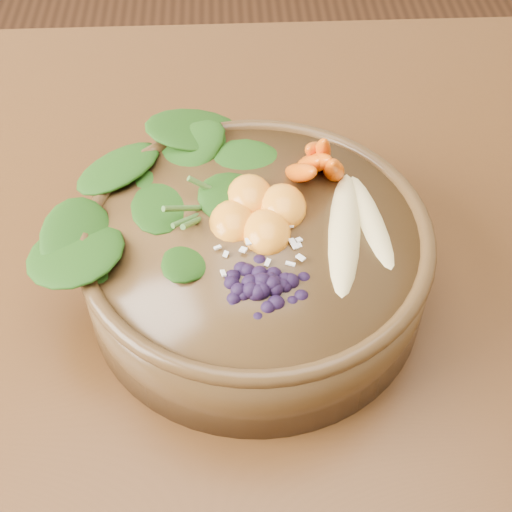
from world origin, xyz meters
TOP-DOWN VIEW (x-y plane):
  - ground at (0.00, 0.00)m, footprint 4.00×4.00m
  - dining_table at (0.00, 0.00)m, footprint 1.60×0.90m
  - stoneware_bowl at (-0.02, -0.08)m, footprint 0.34×0.34m
  - kale_heap at (-0.07, -0.01)m, footprint 0.22×0.20m
  - carrot_cluster at (0.04, 0.01)m, footprint 0.07×0.07m
  - banana_halves at (0.08, -0.07)m, footprint 0.08×0.19m
  - mandarin_cluster at (-0.01, -0.05)m, footprint 0.10×0.11m
  - blueberry_pile at (-0.01, -0.14)m, footprint 0.16×0.12m
  - coconut_flakes at (-0.01, -0.10)m, footprint 0.11×0.08m

SIDE VIEW (x-z plane):
  - ground at x=0.00m, z-range 0.00..0.00m
  - dining_table at x=0.00m, z-range 0.28..1.03m
  - stoneware_bowl at x=-0.02m, z-range 0.75..0.84m
  - coconut_flakes at x=-0.01m, z-range 0.84..0.85m
  - banana_halves at x=0.08m, z-range 0.84..0.87m
  - mandarin_cluster at x=-0.01m, z-range 0.84..0.88m
  - blueberry_pile at x=-0.01m, z-range 0.84..0.89m
  - kale_heap at x=-0.07m, z-range 0.84..0.89m
  - carrot_cluster at x=0.04m, z-range 0.84..0.93m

